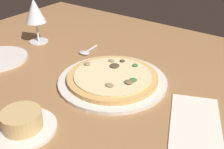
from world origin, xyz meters
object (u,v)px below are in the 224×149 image
at_px(wine_glass_far, 35,12).
at_px(paper_menu, 195,123).
at_px(pizza_main, 113,79).
at_px(ramekin_on_saucer, 22,123).
at_px(spoon, 86,52).

bearing_deg(wine_glass_far, paper_menu, 170.32).
height_order(wine_glass_far, paper_menu, wine_glass_far).
distance_m(pizza_main, ramekin_on_saucer, 0.29).
bearing_deg(paper_menu, wine_glass_far, -32.17).
bearing_deg(pizza_main, ramekin_on_saucer, 81.74).
relative_size(ramekin_on_saucer, spoon, 1.64).
relative_size(ramekin_on_saucer, paper_menu, 0.69).
relative_size(wine_glass_far, spoon, 1.80).
height_order(ramekin_on_saucer, paper_menu, ramekin_on_saucer).
distance_m(wine_glass_far, paper_menu, 0.69).
bearing_deg(spoon, paper_menu, 162.71).
distance_m(pizza_main, wine_glass_far, 0.42).
xyz_separation_m(wine_glass_far, spoon, (-0.21, -0.03, -0.11)).
height_order(wine_glass_far, spoon, wine_glass_far).
bearing_deg(paper_menu, spoon, -39.79).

